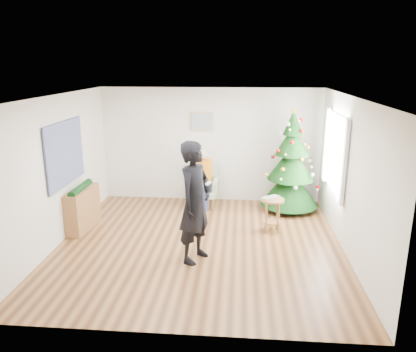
# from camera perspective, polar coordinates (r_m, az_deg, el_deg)

# --- Properties ---
(floor) EXTENTS (5.00, 5.00, 0.00)m
(floor) POSITION_cam_1_polar(r_m,az_deg,el_deg) (7.34, -1.18, -9.56)
(floor) COLOR brown
(floor) RESTS_ON ground
(ceiling) EXTENTS (5.00, 5.00, 0.00)m
(ceiling) POSITION_cam_1_polar(r_m,az_deg,el_deg) (6.66, -1.31, 11.12)
(ceiling) COLOR white
(ceiling) RESTS_ON wall_back
(wall_back) EXTENTS (5.00, 0.00, 5.00)m
(wall_back) POSITION_cam_1_polar(r_m,az_deg,el_deg) (9.31, 0.36, 4.35)
(wall_back) COLOR silver
(wall_back) RESTS_ON floor
(wall_front) EXTENTS (5.00, 0.00, 5.00)m
(wall_front) POSITION_cam_1_polar(r_m,az_deg,el_deg) (4.54, -4.56, -8.10)
(wall_front) COLOR silver
(wall_front) RESTS_ON floor
(wall_left) EXTENTS (0.00, 5.00, 5.00)m
(wall_left) POSITION_cam_1_polar(r_m,az_deg,el_deg) (7.56, -20.45, 0.68)
(wall_left) COLOR silver
(wall_left) RESTS_ON floor
(wall_right) EXTENTS (0.00, 5.00, 5.00)m
(wall_right) POSITION_cam_1_polar(r_m,az_deg,el_deg) (7.08, 19.31, -0.19)
(wall_right) COLOR silver
(wall_right) RESTS_ON floor
(window_panel) EXTENTS (0.04, 1.30, 1.40)m
(window_panel) POSITION_cam_1_polar(r_m,az_deg,el_deg) (7.97, 17.51, 3.16)
(window_panel) COLOR white
(window_panel) RESTS_ON wall_right
(curtains) EXTENTS (0.05, 1.75, 1.50)m
(curtains) POSITION_cam_1_polar(r_m,az_deg,el_deg) (7.97, 17.30, 3.17)
(curtains) COLOR white
(curtains) RESTS_ON wall_right
(christmas_tree) EXTENTS (1.25, 1.25, 2.26)m
(christmas_tree) POSITION_cam_1_polar(r_m,az_deg,el_deg) (8.87, 11.60, 1.59)
(christmas_tree) COLOR #3F2816
(christmas_tree) RESTS_ON floor
(stool) EXTENTS (0.44, 0.44, 0.66)m
(stool) POSITION_cam_1_polar(r_m,az_deg,el_deg) (7.82, 8.98, -5.44)
(stool) COLOR brown
(stool) RESTS_ON floor
(laptop) EXTENTS (0.42, 0.42, 0.03)m
(laptop) POSITION_cam_1_polar(r_m,az_deg,el_deg) (7.71, 9.09, -3.09)
(laptop) COLOR silver
(laptop) RESTS_ON stool
(armchair) EXTENTS (0.70, 0.64, 0.96)m
(armchair) POSITION_cam_1_polar(r_m,az_deg,el_deg) (9.14, -0.75, -2.03)
(armchair) COLOR #8DA182
(armchair) RESTS_ON floor
(seated_person) EXTENTS (0.39, 0.55, 1.26)m
(seated_person) POSITION_cam_1_polar(r_m,az_deg,el_deg) (9.01, -0.81, -0.37)
(seated_person) COLOR navy
(seated_person) RESTS_ON armchair
(standing_man) EXTENTS (0.73, 0.85, 1.98)m
(standing_man) POSITION_cam_1_polar(r_m,az_deg,el_deg) (6.44, -1.80, -3.72)
(standing_man) COLOR black
(standing_man) RESTS_ON floor
(game_controller) EXTENTS (0.09, 0.13, 0.04)m
(game_controller) POSITION_cam_1_polar(r_m,az_deg,el_deg) (6.29, 0.05, -1.03)
(game_controller) COLOR white
(game_controller) RESTS_ON standing_man
(console) EXTENTS (0.37, 1.02, 0.80)m
(console) POSITION_cam_1_polar(r_m,az_deg,el_deg) (8.21, -17.26, -4.47)
(console) COLOR brown
(console) RESTS_ON floor
(garland) EXTENTS (0.14, 0.90, 0.14)m
(garland) POSITION_cam_1_polar(r_m,az_deg,el_deg) (8.08, -17.49, -1.67)
(garland) COLOR black
(garland) RESTS_ON console
(tapestry) EXTENTS (0.03, 1.50, 1.15)m
(tapestry) POSITION_cam_1_polar(r_m,az_deg,el_deg) (7.75, -19.43, 3.03)
(tapestry) COLOR black
(tapestry) RESTS_ON wall_left
(framed_picture) EXTENTS (0.52, 0.05, 0.42)m
(framed_picture) POSITION_cam_1_polar(r_m,az_deg,el_deg) (9.20, -0.91, 7.69)
(framed_picture) COLOR tan
(framed_picture) RESTS_ON wall_back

